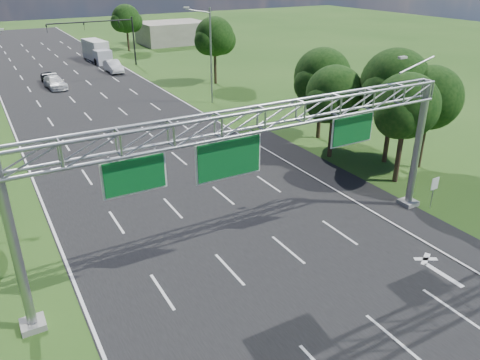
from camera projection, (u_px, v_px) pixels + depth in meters
ground at (143, 149)px, 39.00m from camera, size 220.00×220.00×0.00m
road at (143, 149)px, 39.00m from camera, size 18.00×180.00×0.02m
road_flare at (370, 197)px, 30.97m from camera, size 3.00×30.00×0.02m
sign_gantry at (263, 130)px, 22.06m from camera, size 23.50×1.00×9.56m
regulatory_sign at (434, 186)px, 28.95m from camera, size 0.60×0.08×2.10m
traffic_signal at (109, 31)px, 67.78m from camera, size 12.21×0.24×7.00m
streetlight_r_mid at (209, 52)px, 49.62m from camera, size 2.97×0.22×10.16m
tree_cluster_right at (375, 92)px, 34.90m from camera, size 9.91×14.60×8.68m
tree_verge_rd at (215, 38)px, 58.08m from camera, size 5.76×4.80×8.28m
tree_verge_re at (126, 20)px, 81.01m from camera, size 5.76×4.80×7.84m
building_right at (172, 33)px, 89.94m from camera, size 12.00×9.00×4.00m
car_queue_a at (55, 82)px, 57.81m from camera, size 2.45×5.16×1.45m
car_queue_c at (50, 78)px, 60.34m from camera, size 1.99×4.17×1.38m
car_queue_d at (113, 66)px, 66.39m from camera, size 1.77×4.99×1.64m
box_truck at (97, 51)px, 73.71m from camera, size 3.02×8.45×3.12m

